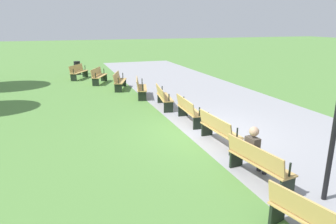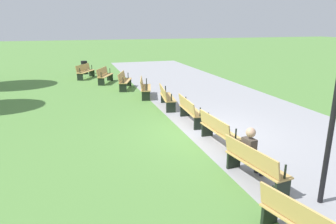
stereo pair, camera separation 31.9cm
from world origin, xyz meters
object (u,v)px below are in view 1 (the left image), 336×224
bench_6 (219,129)px  person_seated (255,150)px  bench_0 (78,72)px  trash_bin (77,68)px  bench_2 (119,81)px  bench_5 (189,110)px  bench_8 (319,224)px  bench_3 (140,87)px  bench_1 (99,75)px  bench_7 (258,162)px  bench_4 (163,97)px

bench_6 → person_seated: person_seated is taller
bench_0 → trash_bin: 1.87m
bench_2 → bench_5: bearing=30.3°
bench_5 → bench_8: 6.65m
bench_0 → bench_3: same height
bench_8 → bench_5: bearing=160.7°
person_seated → bench_5: bearing=170.2°
bench_1 → bench_6: same height
bench_2 → bench_7: (10.96, 1.05, 0.00)m
bench_0 → bench_5: 11.01m
trash_bin → person_seated: bearing=10.1°
bench_3 → bench_0: bearing=-144.2°
bench_6 → bench_8: 4.44m
bench_2 → bench_5: 6.65m
bench_4 → bench_1: bearing=-155.2°
bench_0 → bench_8: (17.17, 2.49, 0.00)m
bench_0 → bench_4: bearing=49.6°
bench_0 → person_seated: size_ratio=1.42×
bench_6 → bench_7: (2.21, -0.21, 0.00)m
bench_0 → bench_7: 15.27m
bench_5 → trash_bin: bearing=-163.3°
bench_3 → bench_2: bearing=-149.7°
bench_3 → bench_5: size_ratio=1.02×
bench_2 → person_seated: 10.75m
bench_4 → trash_bin: size_ratio=1.94×
bench_6 → person_seated: (1.94, -0.11, 0.17)m
bench_7 → trash_bin: (-16.86, -2.86, -0.02)m
bench_2 → bench_8: size_ratio=1.00×
bench_0 → person_seated: (14.71, 3.01, 0.17)m
bench_4 → bench_5: bearing=13.8°
bench_6 → trash_bin: 14.97m
bench_1 → bench_8: 15.27m
bench_1 → bench_3: (4.19, 1.46, 0.00)m
bench_4 → bench_5: size_ratio=1.02×
bench_4 → bench_8: bearing=5.5°
bench_0 → bench_2: size_ratio=0.97×
bench_2 → bench_3: same height
bench_5 → bench_1: bearing=-163.5°
bench_1 → bench_8: size_ratio=0.99×
bench_4 → trash_bin: (-10.21, -2.86, -0.02)m
person_seated → bench_3: bearing=175.2°
bench_3 → person_seated: bearing=17.3°
bench_3 → bench_8: (11.01, 0.00, 0.00)m
bench_5 → trash_bin: size_ratio=1.91×
bench_3 → bench_5: same height
bench_8 → trash_bin: size_ratio=1.96×
bench_0 → bench_8: size_ratio=0.97×
bench_2 → bench_7: size_ratio=1.01×
bench_7 → bench_8: bearing=-19.3°
bench_4 → bench_7: size_ratio=1.00×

